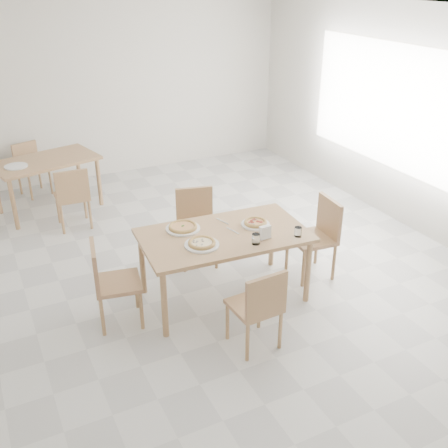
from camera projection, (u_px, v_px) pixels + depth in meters
name	position (u px, v px, depth m)	size (l,w,h in m)	color
room	(393.00, 107.00, 6.87)	(7.28, 7.00, 7.00)	silver
main_table	(224.00, 240.00, 5.28)	(1.73, 1.06, 0.75)	tan
chair_south	(259.00, 305.00, 4.62)	(0.43, 0.43, 0.83)	#AA7755
chair_north	(196.00, 220.00, 6.08)	(0.53, 0.53, 0.87)	#AA7755
chair_west	(109.00, 279.00, 4.96)	(0.50, 0.50, 0.86)	#AA7755
chair_east	(319.00, 232.00, 5.78)	(0.49, 0.49, 0.90)	#AA7755
plate_margherita	(183.00, 229.00, 5.33)	(0.35, 0.35, 0.02)	white
plate_mushroom	(202.00, 245.00, 5.02)	(0.34, 0.34, 0.02)	white
plate_pepperoni	(255.00, 224.00, 5.42)	(0.30, 0.30, 0.02)	white
pizza_margherita	(183.00, 227.00, 5.32)	(0.34, 0.34, 0.03)	#E3BD6B
pizza_mushroom	(202.00, 243.00, 5.01)	(0.33, 0.33, 0.03)	#E3BD6B
pizza_pepperoni	(256.00, 222.00, 5.41)	(0.31, 0.31, 0.03)	#E3BD6B
tumbler_a	(298.00, 232.00, 5.18)	(0.07, 0.07, 0.10)	white
tumbler_b	(256.00, 239.00, 5.04)	(0.08, 0.08, 0.10)	white
napkin_holder	(265.00, 233.00, 5.12)	(0.13, 0.07, 0.14)	silver
fork_a	(233.00, 231.00, 5.30)	(0.02, 0.19, 0.01)	silver
fork_b	(223.00, 221.00, 5.50)	(0.02, 0.20, 0.01)	silver
second_table	(45.00, 166.00, 7.30)	(1.53, 1.09, 0.75)	#AA7755
chair_back_s	(72.00, 194.00, 6.81)	(0.44, 0.44, 0.85)	#AA7755
chair_back_n	(30.00, 165.00, 7.93)	(0.50, 0.50, 0.78)	#AA7755
plate_empty	(16.00, 166.00, 6.99)	(0.30, 0.30, 0.02)	white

